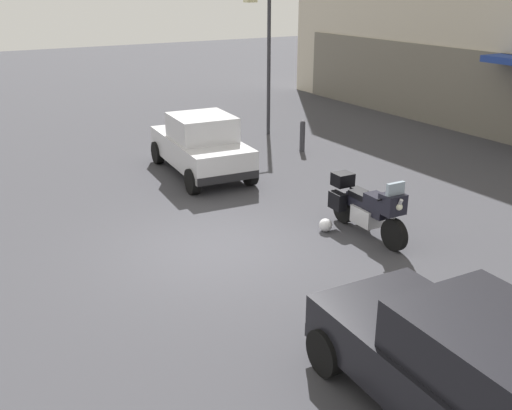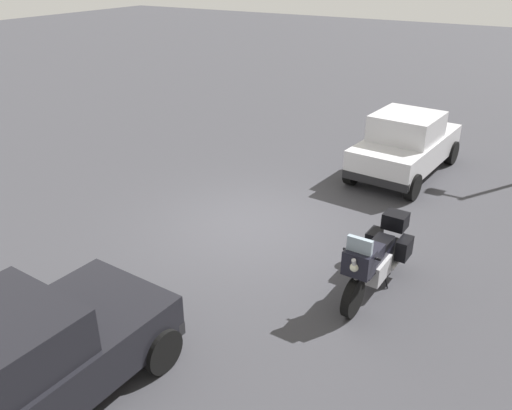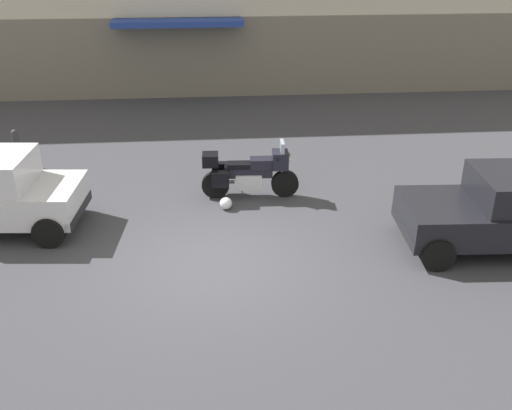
% 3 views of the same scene
% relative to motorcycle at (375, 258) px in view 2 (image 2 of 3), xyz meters
% --- Properties ---
extents(ground_plane, '(80.00, 80.00, 0.00)m').
position_rel_motorcycle_xyz_m(ground_plane, '(-0.92, -3.00, -0.62)').
color(ground_plane, '#38383D').
extents(motorcycle, '(2.26, 0.78, 1.36)m').
position_rel_motorcycle_xyz_m(motorcycle, '(0.00, 0.00, 0.00)').
color(motorcycle, black).
rests_on(motorcycle, ground).
extents(helmet, '(0.28, 0.28, 0.28)m').
position_rel_motorcycle_xyz_m(helmet, '(-0.55, -0.62, -0.48)').
color(helmet, silver).
rests_on(helmet, ground).
extents(car_hatchback_near, '(3.97, 2.07, 1.64)m').
position_rel_motorcycle_xyz_m(car_hatchback_near, '(-5.45, -1.12, 0.19)').
color(car_hatchback_near, silver).
rests_on(car_hatchback_near, ground).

